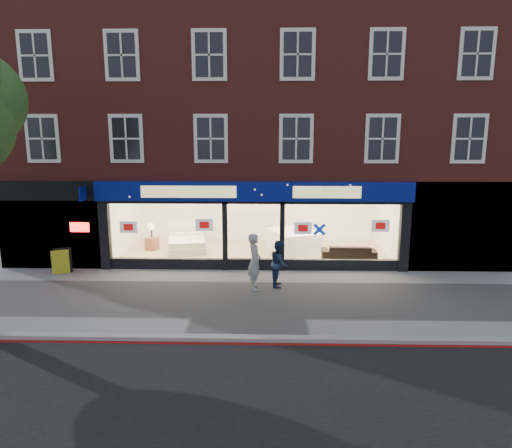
{
  "coord_description": "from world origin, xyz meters",
  "views": [
    {
      "loc": [
        0.51,
        -13.28,
        4.98
      ],
      "look_at": [
        0.1,
        2.5,
        1.84
      ],
      "focal_mm": 32.0,
      "sensor_mm": 36.0,
      "label": 1
    }
  ],
  "objects_px": {
    "sofa": "(349,253)",
    "pedestrian_blue": "(279,263)",
    "pedestrian_grey": "(255,262)",
    "a_board": "(62,261)",
    "display_bed": "(187,243)",
    "mattress_stack": "(293,240)"
  },
  "relations": [
    {
      "from": "sofa",
      "to": "pedestrian_blue",
      "type": "bearing_deg",
      "value": 48.14
    },
    {
      "from": "mattress_stack",
      "to": "a_board",
      "type": "xyz_separation_m",
      "value": [
        -8.5,
        -3.2,
        -0.06
      ]
    },
    {
      "from": "display_bed",
      "to": "a_board",
      "type": "relative_size",
      "value": 2.37
    },
    {
      "from": "display_bed",
      "to": "a_board",
      "type": "xyz_separation_m",
      "value": [
        -3.98,
        -3.06,
        0.06
      ]
    },
    {
      "from": "display_bed",
      "to": "mattress_stack",
      "type": "height_order",
      "value": "display_bed"
    },
    {
      "from": "display_bed",
      "to": "pedestrian_grey",
      "type": "xyz_separation_m",
      "value": [
        3.02,
        -4.53,
        0.51
      ]
    },
    {
      "from": "display_bed",
      "to": "a_board",
      "type": "distance_m",
      "value": 5.02
    },
    {
      "from": "sofa",
      "to": "pedestrian_blue",
      "type": "distance_m",
      "value": 4.0
    },
    {
      "from": "pedestrian_grey",
      "to": "sofa",
      "type": "bearing_deg",
      "value": -54.33
    },
    {
      "from": "a_board",
      "to": "pedestrian_blue",
      "type": "bearing_deg",
      "value": -32.75
    },
    {
      "from": "mattress_stack",
      "to": "pedestrian_grey",
      "type": "xyz_separation_m",
      "value": [
        -1.5,
        -4.68,
        0.4
      ]
    },
    {
      "from": "sofa",
      "to": "pedestrian_grey",
      "type": "xyz_separation_m",
      "value": [
        -3.6,
        -3.16,
        0.52
      ]
    },
    {
      "from": "a_board",
      "to": "pedestrian_blue",
      "type": "distance_m",
      "value": 7.9
    },
    {
      "from": "display_bed",
      "to": "pedestrian_blue",
      "type": "height_order",
      "value": "pedestrian_blue"
    },
    {
      "from": "pedestrian_grey",
      "to": "pedestrian_blue",
      "type": "height_order",
      "value": "pedestrian_grey"
    },
    {
      "from": "a_board",
      "to": "pedestrian_grey",
      "type": "height_order",
      "value": "pedestrian_grey"
    },
    {
      "from": "pedestrian_blue",
      "to": "display_bed",
      "type": "bearing_deg",
      "value": 46.04
    },
    {
      "from": "mattress_stack",
      "to": "pedestrian_blue",
      "type": "xyz_separation_m",
      "value": [
        -0.69,
        -4.35,
        0.25
      ]
    },
    {
      "from": "pedestrian_grey",
      "to": "mattress_stack",
      "type": "bearing_deg",
      "value": -23.4
    },
    {
      "from": "display_bed",
      "to": "pedestrian_grey",
      "type": "distance_m",
      "value": 5.47
    },
    {
      "from": "display_bed",
      "to": "pedestrian_blue",
      "type": "xyz_separation_m",
      "value": [
        3.83,
        -4.21,
        0.37
      ]
    },
    {
      "from": "a_board",
      "to": "sofa",
      "type": "bearing_deg",
      "value": -15.31
    }
  ]
}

